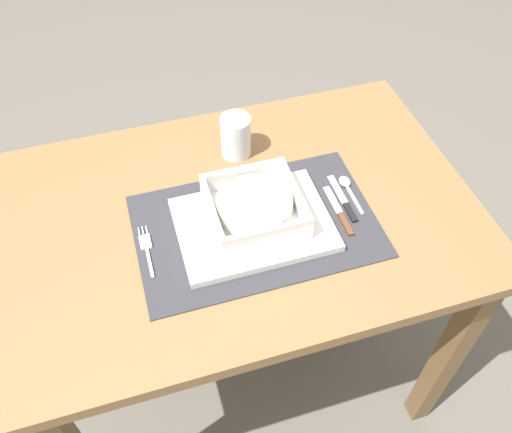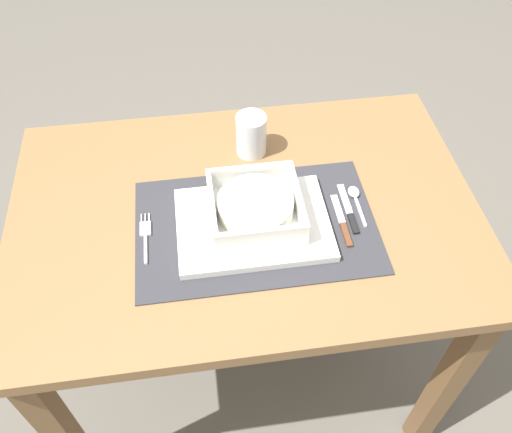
{
  "view_description": "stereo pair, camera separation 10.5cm",
  "coord_description": "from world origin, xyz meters",
  "px_view_note": "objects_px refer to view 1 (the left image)",
  "views": [
    {
      "loc": [
        -0.18,
        -0.71,
        1.55
      ],
      "look_at": [
        0.02,
        -0.05,
        0.75
      ],
      "focal_mm": 37.7,
      "sensor_mm": 36.0,
      "label": 1
    },
    {
      "loc": [
        -0.08,
        -0.73,
        1.55
      ],
      "look_at": [
        0.02,
        -0.05,
        0.75
      ],
      "focal_mm": 37.7,
      "sensor_mm": 36.0,
      "label": 2
    }
  ],
  "objects_px": {
    "dining_table": "(242,244)",
    "fork": "(147,248)",
    "butter_knife": "(344,201)",
    "porridge_bowl": "(254,208)",
    "spoon": "(347,185)",
    "drinking_glass": "(236,137)",
    "bread_knife": "(340,213)"
  },
  "relations": [
    {
      "from": "dining_table",
      "to": "fork",
      "type": "relative_size",
      "value": 7.73
    },
    {
      "from": "butter_knife",
      "to": "bread_knife",
      "type": "xyz_separation_m",
      "value": [
        -0.02,
        -0.03,
        0.0
      ]
    },
    {
      "from": "porridge_bowl",
      "to": "dining_table",
      "type": "bearing_deg",
      "value": 115.51
    },
    {
      "from": "porridge_bowl",
      "to": "bread_knife",
      "type": "height_order",
      "value": "porridge_bowl"
    },
    {
      "from": "fork",
      "to": "butter_knife",
      "type": "height_order",
      "value": "butter_knife"
    },
    {
      "from": "fork",
      "to": "bread_knife",
      "type": "distance_m",
      "value": 0.39
    },
    {
      "from": "fork",
      "to": "spoon",
      "type": "height_order",
      "value": "spoon"
    },
    {
      "from": "fork",
      "to": "drinking_glass",
      "type": "relative_size",
      "value": 1.29
    },
    {
      "from": "spoon",
      "to": "bread_knife",
      "type": "height_order",
      "value": "spoon"
    },
    {
      "from": "dining_table",
      "to": "spoon",
      "type": "distance_m",
      "value": 0.26
    },
    {
      "from": "dining_table",
      "to": "fork",
      "type": "distance_m",
      "value": 0.24
    },
    {
      "from": "porridge_bowl",
      "to": "fork",
      "type": "xyz_separation_m",
      "value": [
        -0.22,
        -0.01,
        -0.04
      ]
    },
    {
      "from": "porridge_bowl",
      "to": "spoon",
      "type": "relative_size",
      "value": 1.62
    },
    {
      "from": "spoon",
      "to": "butter_knife",
      "type": "xyz_separation_m",
      "value": [
        -0.02,
        -0.04,
        -0.0
      ]
    },
    {
      "from": "bread_knife",
      "to": "spoon",
      "type": "bearing_deg",
      "value": 54.36
    },
    {
      "from": "fork",
      "to": "drinking_glass",
      "type": "height_order",
      "value": "drinking_glass"
    },
    {
      "from": "dining_table",
      "to": "porridge_bowl",
      "type": "bearing_deg",
      "value": -64.49
    },
    {
      "from": "spoon",
      "to": "bread_knife",
      "type": "relative_size",
      "value": 0.81
    },
    {
      "from": "porridge_bowl",
      "to": "fork",
      "type": "height_order",
      "value": "porridge_bowl"
    },
    {
      "from": "dining_table",
      "to": "porridge_bowl",
      "type": "distance_m",
      "value": 0.16
    },
    {
      "from": "butter_knife",
      "to": "drinking_glass",
      "type": "distance_m",
      "value": 0.28
    },
    {
      "from": "fork",
      "to": "dining_table",
      "type": "bearing_deg",
      "value": 8.46
    },
    {
      "from": "drinking_glass",
      "to": "fork",
      "type": "bearing_deg",
      "value": -138.11
    },
    {
      "from": "butter_knife",
      "to": "dining_table",
      "type": "bearing_deg",
      "value": 171.84
    },
    {
      "from": "porridge_bowl",
      "to": "butter_knife",
      "type": "height_order",
      "value": "porridge_bowl"
    },
    {
      "from": "butter_knife",
      "to": "fork",
      "type": "bearing_deg",
      "value": -176.8
    },
    {
      "from": "spoon",
      "to": "porridge_bowl",
      "type": "bearing_deg",
      "value": -167.28
    },
    {
      "from": "porridge_bowl",
      "to": "fork",
      "type": "relative_size",
      "value": 1.42
    },
    {
      "from": "bread_knife",
      "to": "drinking_glass",
      "type": "distance_m",
      "value": 0.29
    },
    {
      "from": "fork",
      "to": "spoon",
      "type": "bearing_deg",
      "value": 1.8
    },
    {
      "from": "fork",
      "to": "bread_knife",
      "type": "relative_size",
      "value": 0.92
    },
    {
      "from": "spoon",
      "to": "butter_knife",
      "type": "bearing_deg",
      "value": -116.23
    }
  ]
}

